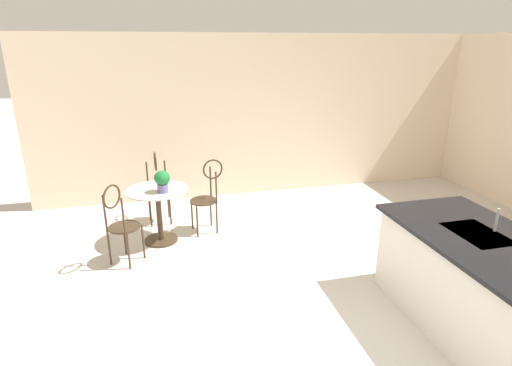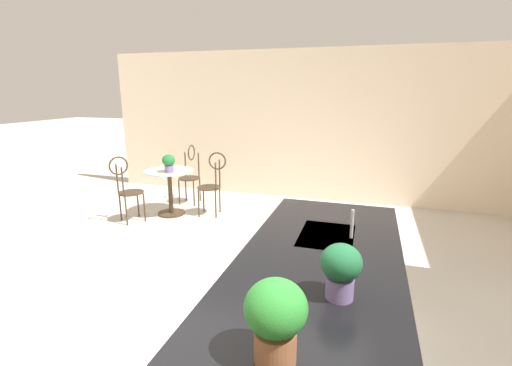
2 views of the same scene
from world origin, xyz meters
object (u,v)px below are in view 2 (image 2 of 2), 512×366
object	(u,v)px
potted_plant_counter_near	(341,268)
chair_by_island	(212,181)
chair_toward_desk	(127,186)
bistro_table	(170,188)
potted_plant_counter_far	(276,316)
chair_near_window	(190,171)
potted_plant_on_table	(169,162)

from	to	relation	value
potted_plant_counter_near	chair_by_island	bearing A→B (deg)	-146.45
potted_plant_counter_near	chair_toward_desk	bearing A→B (deg)	-128.95
bistro_table	potted_plant_counter_near	size ratio (longest dim) A/B	2.63
bistro_table	potted_plant_counter_far	bearing A→B (deg)	35.75
chair_toward_desk	potted_plant_counter_far	size ratio (longest dim) A/B	2.91
bistro_table	chair_by_island	distance (m)	0.70
bistro_table	chair_toward_desk	size ratio (longest dim) A/B	0.77
bistro_table	chair_near_window	distance (m)	0.72
potted_plant_on_table	potted_plant_counter_far	world-z (taller)	potted_plant_counter_far
chair_near_window	potted_plant_counter_near	bearing A→B (deg)	36.64
bistro_table	potted_plant_counter_near	bearing A→B (deg)	42.19
chair_toward_desk	bistro_table	bearing A→B (deg)	139.21
chair_near_window	potted_plant_on_table	xyz separation A→B (m)	(0.82, 0.07, 0.33)
chair_by_island	potted_plant_counter_far	xyz separation A→B (m)	(3.98, 2.06, 0.55)
chair_by_island	chair_toward_desk	world-z (taller)	same
chair_toward_desk	potted_plant_on_table	size ratio (longest dim) A/B	3.71
chair_near_window	potted_plant_counter_far	distance (m)	5.29
bistro_table	chair_by_island	world-z (taller)	chair_by_island
bistro_table	chair_near_window	size ratio (longest dim) A/B	0.77
potted_plant_counter_far	potted_plant_counter_near	xyz separation A→B (m)	(-0.55, 0.21, -0.03)
chair_by_island	chair_toward_desk	size ratio (longest dim) A/B	1.00
chair_by_island	potted_plant_counter_far	bearing A→B (deg)	27.42
chair_by_island	potted_plant_on_table	xyz separation A→B (m)	(0.30, -0.59, 0.33)
bistro_table	potted_plant_counter_far	size ratio (longest dim) A/B	2.23
chair_by_island	potted_plant_counter_far	world-z (taller)	potted_plant_counter_far
potted_plant_counter_far	potted_plant_on_table	bearing A→B (deg)	-144.13
chair_near_window	chair_by_island	size ratio (longest dim) A/B	1.00
chair_toward_desk	chair_by_island	bearing A→B (deg)	121.99
bistro_table	potted_plant_counter_near	distance (m)	4.43
bistro_table	chair_toward_desk	xyz separation A→B (m)	(0.51, -0.44, 0.13)
chair_near_window	potted_plant_on_table	distance (m)	0.89
potted_plant_counter_near	bistro_table	bearing A→B (deg)	-137.81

